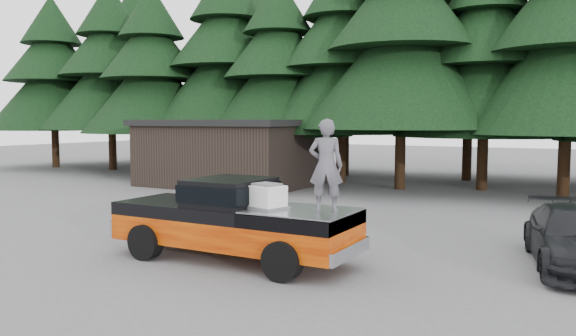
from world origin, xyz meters
The scene contains 7 objects.
ground centered at (0.00, 0.00, 0.00)m, with size 120.00×120.00×0.00m, color #545356.
pickup_truck centered at (-0.14, -0.72, 0.67)m, with size 6.00×2.04×1.33m, color #C65406, non-canonical shape.
truck_cab centered at (-0.24, -0.72, 1.62)m, with size 1.66×1.90×0.59m, color black.
air_compressor centered at (0.90, -0.95, 1.58)m, with size 0.72×0.60×0.50m, color silver.
man_on_bed centered at (2.22, -0.69, 2.32)m, with size 0.72×0.47×1.97m, color #4D4C53.
utility_building centered at (-9.00, 12.00, 1.67)m, with size 8.40×6.40×3.30m.
treeline centered at (0.42, 17.20, 7.72)m, with size 60.15×16.05×17.50m.
Camera 1 is at (7.23, -11.41, 3.27)m, focal length 35.00 mm.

